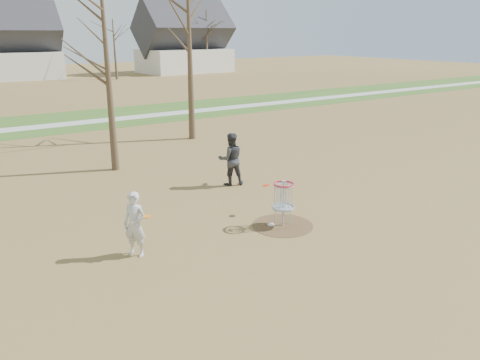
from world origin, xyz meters
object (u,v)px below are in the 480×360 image
Objects in this scene: player_standing at (135,224)px; disc_golf_basket at (283,196)px; player_throwing at (231,159)px; disc_grounded at (271,224)px.

player_standing is 4.33m from disc_golf_basket.
player_throwing reaches higher than disc_golf_basket.
player_standing reaches higher than disc_golf_basket.
disc_grounded is (-1.14, -3.93, -0.96)m from player_throwing.
player_throwing is at bearing 78.11° from disc_golf_basket.
disc_grounded is at bearing 92.29° from player_throwing.
disc_golf_basket is (0.27, -0.21, 0.89)m from disc_grounded.
disc_grounded is at bearing 141.84° from disc_golf_basket.
disc_golf_basket is (-0.87, -4.14, -0.06)m from player_throwing.
player_throwing is at bearing 89.20° from player_standing.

